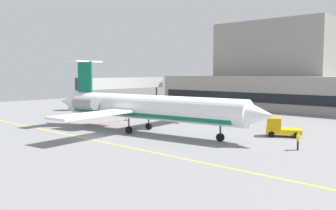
{
  "coord_description": "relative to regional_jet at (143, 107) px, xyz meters",
  "views": [
    {
      "loc": [
        35.73,
        -25.51,
        7.56
      ],
      "look_at": [
        0.84,
        12.4,
        3.0
      ],
      "focal_mm": 39.08,
      "sensor_mm": 36.0,
      "label": 1
    }
  ],
  "objects": [
    {
      "name": "safety_cone_alpha",
      "position": [
        -10.33,
        6.0,
        -2.97
      ],
      "size": [
        0.47,
        0.47,
        0.55
      ],
      "color": "orange",
      "rests_on": "ground"
    },
    {
      "name": "safety_cone_bravo",
      "position": [
        -1.95,
        8.79,
        -2.97
      ],
      "size": [
        0.47,
        0.47,
        0.55
      ],
      "color": "orange",
      "rests_on": "ground"
    },
    {
      "name": "regional_jet",
      "position": [
        0.0,
        0.0,
        0.0
      ],
      "size": [
        33.31,
        24.73,
        9.26
      ],
      "color": "white",
      "rests_on": "ground"
    },
    {
      "name": "terminal_building",
      "position": [
        1.03,
        40.62,
        3.25
      ],
      "size": [
        62.75,
        13.27,
        18.69
      ],
      "color": "gray",
      "rests_on": "ground"
    },
    {
      "name": "marshaller",
      "position": [
        19.0,
        2.73,
        -2.22
      ],
      "size": [
        0.39,
        0.8,
        1.95
      ],
      "color": "#191E33",
      "rests_on": "ground"
    },
    {
      "name": "baggage_tug",
      "position": [
        14.14,
        8.86,
        -2.21
      ],
      "size": [
        4.44,
        3.57,
        2.21
      ],
      "color": "#E5B20C",
      "rests_on": "ground"
    },
    {
      "name": "ground",
      "position": [
        -2.2,
        -6.32,
        -3.27
      ],
      "size": [
        120.0,
        120.0,
        0.11
      ],
      "color": "slate"
    },
    {
      "name": "jet_bridge_west",
      "position": [
        -29.25,
        20.99,
        1.97
      ],
      "size": [
        2.4,
        23.84,
        6.56
      ],
      "color": "silver",
      "rests_on": "ground"
    },
    {
      "name": "pushback_tractor",
      "position": [
        -3.64,
        14.0,
        -2.23
      ],
      "size": [
        4.04,
        3.19,
        2.2
      ],
      "color": "#E5B20C",
      "rests_on": "ground"
    },
    {
      "name": "fuel_tank",
      "position": [
        -16.58,
        24.46,
        -1.96
      ],
      "size": [
        6.84,
        2.42,
        2.22
      ],
      "color": "white",
      "rests_on": "ground"
    }
  ]
}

